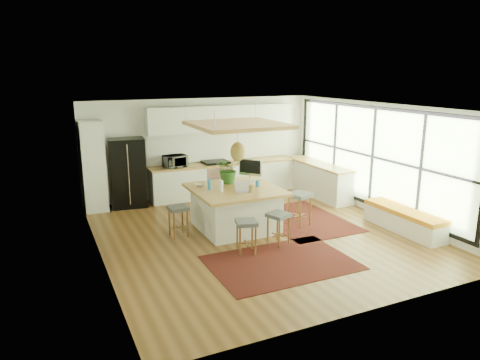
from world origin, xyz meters
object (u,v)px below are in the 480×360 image
stool_right_front (299,211)px  stool_right_back (270,201)px  island (235,209)px  island_plant (228,172)px  laptop (243,186)px  monitor (250,170)px  stool_near_left (246,236)px  stool_near_right (278,228)px  microwave (175,160)px  fridge (128,171)px  stool_left_side (178,220)px

stool_right_front → stool_right_back: stool_right_front is taller
island → island_plant: size_ratio=2.77×
laptop → monitor: 0.98m
stool_right_back → laptop: (-1.12, -0.85, 0.70)m
stool_near_left → stool_right_back: bearing=50.4°
island_plant → stool_near_left: bearing=-102.9°
stool_near_left → monitor: bearing=61.9°
monitor → laptop: bearing=-73.2°
island → monitor: (0.58, 0.45, 0.72)m
stool_near_right → microwave: size_ratio=1.14×
stool_near_right → monitor: size_ratio=1.16×
fridge → stool_right_front: size_ratio=2.30×
stool_right_front → laptop: (-1.35, 0.08, 0.70)m
stool_near_right → stool_right_front: (0.98, 0.78, 0.00)m
stool_right_back → fridge: bearing=142.9°
fridge → island: 3.29m
stool_near_left → stool_left_side: size_ratio=1.00×
stool_near_left → monitor: 2.19m
island → monitor: 1.03m
island → laptop: bearing=-84.8°
island → laptop: laptop is taller
island → stool_near_right: size_ratio=2.79×
laptop → microwave: size_ratio=0.58×
stool_near_left → stool_right_front: 1.98m
stool_near_right → stool_left_side: 2.12m
stool_near_left → stool_right_front: (1.76, 0.91, 0.00)m
fridge → stool_near_left: fridge is taller
fridge → microwave: size_ratio=3.04×
stool_left_side → laptop: laptop is taller
stool_right_back → laptop: 1.56m
stool_near_right → island_plant: bearing=101.6°
island → stool_near_left: 1.39m
stool_near_left → microwave: bearing=92.5°
stool_near_left → stool_right_back: size_ratio=1.05×
stool_right_front → island: bearing=162.6°
fridge → monitor: 3.30m
stool_near_left → stool_near_right: 0.78m
stool_near_left → island_plant: bearing=77.1°
stool_near_right → stool_right_back: bearing=66.4°
stool_right_front → laptop: bearing=176.5°
island → monitor: bearing=37.4°
stool_right_front → microwave: size_ratio=1.32×
stool_left_side → laptop: size_ratio=1.95×
stool_right_back → stool_right_front: bearing=-75.6°
stool_left_side → laptop: bearing=-18.2°
island → stool_left_side: bearing=176.3°
island_plant → laptop: bearing=-91.3°
microwave → laptop: bearing=-88.8°
laptop → island_plant: (0.02, 0.85, 0.14)m
island → stool_near_right: 1.28m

